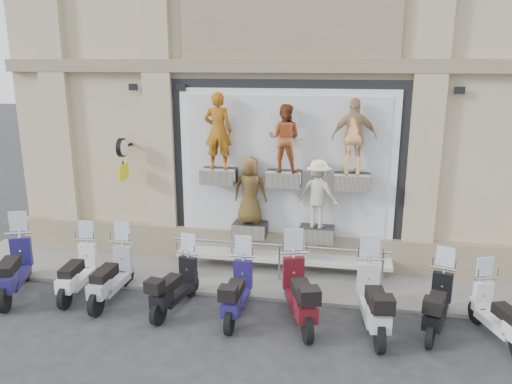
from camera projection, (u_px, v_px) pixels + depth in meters
ground at (264, 325)px, 9.65m from camera, size 90.00×90.00×0.00m
sidewalk at (280, 278)px, 11.63m from camera, size 16.00×2.20×0.08m
building at (305, 24)px, 14.76m from camera, size 14.00×8.60×12.00m
shop_vitrine at (288, 175)px, 11.64m from camera, size 5.60×0.84×4.30m
guard_rail at (279, 263)px, 11.43m from camera, size 5.06×0.10×0.93m
clock_sign_bracket at (123, 153)px, 11.98m from camera, size 0.10×0.80×1.02m
scooter_a at (12, 258)px, 10.70m from camera, size 1.29×2.18×1.70m
scooter_b at (77, 262)px, 10.77m from camera, size 0.71×1.88×1.49m
scooter_c at (111, 266)px, 10.49m from camera, size 0.57×1.91×1.55m
scooter_d at (175, 277)px, 10.09m from camera, size 0.86×1.86×1.46m
scooter_e at (237, 282)px, 9.80m from camera, size 0.54×1.85×1.50m
scooter_f at (300, 282)px, 9.59m from camera, size 1.20×2.16×1.68m
scooter_g at (374, 289)px, 9.28m from camera, size 0.87×2.12×1.67m
scooter_h at (438, 294)px, 9.30m from camera, size 1.03×1.90×1.48m
scooter_i at (500, 305)px, 8.96m from camera, size 1.06×1.79×1.40m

